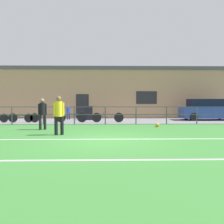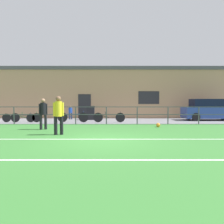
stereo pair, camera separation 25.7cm
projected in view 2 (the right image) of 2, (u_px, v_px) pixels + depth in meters
The scene contains 16 objects.
ground at pixel (102, 141), 8.73m from camera, with size 60.00×44.00×0.04m, color #387A33.
field_line_touchline at pixel (102, 139), 8.94m from camera, with size 36.00×0.11×0.00m, color white.
field_line_hash at pixel (97, 160), 5.78m from camera, with size 36.00×0.11×0.00m, color white.
pavement_strip at pixel (107, 121), 17.22m from camera, with size 48.00×5.00×0.02m, color slate.
perimeter_fence at pixel (106, 113), 14.69m from camera, with size 36.07×0.07×1.15m.
clubhouse_facade at pixel (108, 93), 20.81m from camera, with size 28.00×2.56×4.53m.
player_goalkeeper at pixel (43, 112), 11.98m from camera, with size 0.40×0.29×1.64m.
player_striker at pixel (58, 113), 10.08m from camera, with size 0.46×0.30×1.73m.
soccer_ball_match at pixel (158, 125), 13.13m from camera, with size 0.24×0.24×0.24m, color orange.
spectator_child at pixel (70, 112), 18.34m from camera, with size 0.29×0.19×1.11m.
parked_car_red at pixel (209, 110), 17.66m from camera, with size 4.13×1.84×1.65m.
bicycle_parked_0 at pixel (25, 118), 15.90m from camera, with size 2.14×0.04×0.74m.
bicycle_parked_1 at pixel (109, 117), 15.90m from camera, with size 2.23×0.04×0.76m.
bicycle_parked_3 at pixel (18, 118), 15.90m from camera, with size 2.31×0.04×0.71m.
bicycle_parked_4 at pixel (73, 117), 15.90m from camera, with size 2.18×0.04×0.78m.
trash_bin_0 at pixel (90, 113), 18.01m from camera, with size 0.64×0.54×1.09m.
Camera 2 is at (0.36, -8.67, 1.50)m, focal length 36.37 mm.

